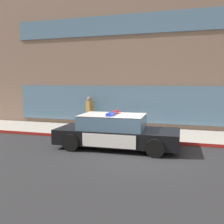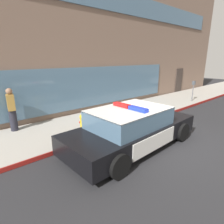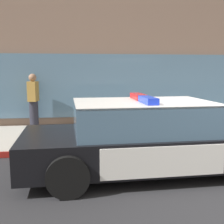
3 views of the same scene
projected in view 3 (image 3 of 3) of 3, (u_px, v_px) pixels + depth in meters
sidewalk at (172, 134)px, 8.44m from camera, size 48.00×3.06×0.15m
curb_red_paint at (193, 148)px, 6.93m from camera, size 28.80×0.04×0.14m
storefront_building at (159, 29)px, 14.62m from camera, size 25.06×10.33×8.19m
police_cruiser at (149, 137)px, 5.48m from camera, size 5.03×2.28×1.49m
fire_hydrant at (102, 127)px, 7.29m from camera, size 0.34×0.39×0.73m
pedestrian_on_sidewalk at (33, 101)px, 8.88m from camera, size 0.32×0.44×1.71m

